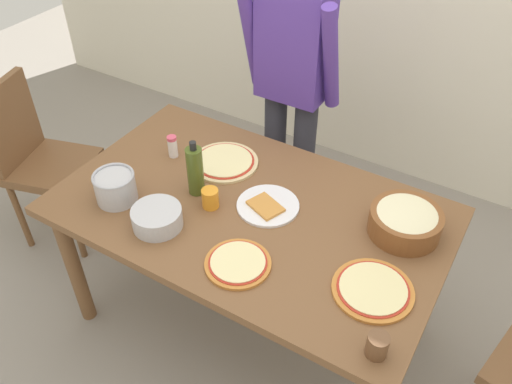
{
  "coord_description": "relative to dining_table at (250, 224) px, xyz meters",
  "views": [
    {
      "loc": [
        0.86,
        -1.37,
        2.23
      ],
      "look_at": [
        0.0,
        0.05,
        0.81
      ],
      "focal_mm": 37.12,
      "sensor_mm": 36.0,
      "label": 1
    }
  ],
  "objects": [
    {
      "name": "ground",
      "position": [
        0.0,
        0.0,
        -0.67
      ],
      "size": [
        8.0,
        8.0,
        0.0
      ],
      "primitive_type": "plane",
      "color": "gray"
    },
    {
      "name": "steel_pot",
      "position": [
        -0.5,
        -0.24,
        0.16
      ],
      "size": [
        0.17,
        0.17,
        0.13
      ],
      "color": "#B7B7BC",
      "rests_on": "dining_table"
    },
    {
      "name": "pizza_raw_on_board",
      "position": [
        -0.26,
        0.2,
        0.1
      ],
      "size": [
        0.31,
        0.31,
        0.02
      ],
      "color": "beige",
      "rests_on": "dining_table"
    },
    {
      "name": "cup_orange",
      "position": [
        -0.14,
        -0.07,
        0.13
      ],
      "size": [
        0.07,
        0.07,
        0.08
      ],
      "primitive_type": "cylinder",
      "color": "orange",
      "rests_on": "dining_table"
    },
    {
      "name": "cup_small_brown",
      "position": [
        0.7,
        -0.38,
        0.13
      ],
      "size": [
        0.07,
        0.07,
        0.08
      ],
      "primitive_type": "cylinder",
      "color": "brown",
      "rests_on": "dining_table"
    },
    {
      "name": "salt_shaker",
      "position": [
        -0.49,
        0.13,
        0.14
      ],
      "size": [
        0.04,
        0.04,
        0.11
      ],
      "color": "white",
      "rests_on": "dining_table"
    },
    {
      "name": "olive_oil_bottle",
      "position": [
        -0.25,
        -0.03,
        0.2
      ],
      "size": [
        0.07,
        0.07,
        0.26
      ],
      "color": "#47561E",
      "rests_on": "dining_table"
    },
    {
      "name": "chair_wooden_left",
      "position": [
        -1.32,
        -0.02,
        -0.13
      ],
      "size": [
        0.5,
        0.5,
        0.95
      ],
      "color": "brown",
      "rests_on": "ground"
    },
    {
      "name": "popcorn_bowl",
      "position": [
        0.59,
        0.19,
        0.15
      ],
      "size": [
        0.28,
        0.28,
        0.11
      ],
      "color": "brown",
      "rests_on": "dining_table"
    },
    {
      "name": "pizza_cooked_on_tray",
      "position": [
        0.13,
        -0.29,
        0.1
      ],
      "size": [
        0.25,
        0.25,
        0.02
      ],
      "color": "#C67A33",
      "rests_on": "dining_table"
    },
    {
      "name": "pizza_second_cooked",
      "position": [
        0.6,
        -0.15,
        0.1
      ],
      "size": [
        0.29,
        0.29,
        0.02
      ],
      "color": "#C67A33",
      "rests_on": "dining_table"
    },
    {
      "name": "dining_table",
      "position": [
        0.0,
        0.0,
        0.0
      ],
      "size": [
        1.6,
        0.96,
        0.76
      ],
      "color": "brown",
      "rests_on": "ground"
    },
    {
      "name": "mixing_bowl_steel",
      "position": [
        -0.26,
        -0.27,
        0.13
      ],
      "size": [
        0.2,
        0.2,
        0.08
      ],
      "color": "#B7B7BC",
      "rests_on": "dining_table"
    },
    {
      "name": "person_cook",
      "position": [
        -0.21,
        0.76,
        0.27
      ],
      "size": [
        0.49,
        0.25,
        1.62
      ],
      "color": "#2D2D38",
      "rests_on": "ground"
    },
    {
      "name": "plate_with_slice",
      "position": [
        0.06,
        0.04,
        0.1
      ],
      "size": [
        0.26,
        0.26,
        0.02
      ],
      "color": "white",
      "rests_on": "dining_table"
    }
  ]
}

